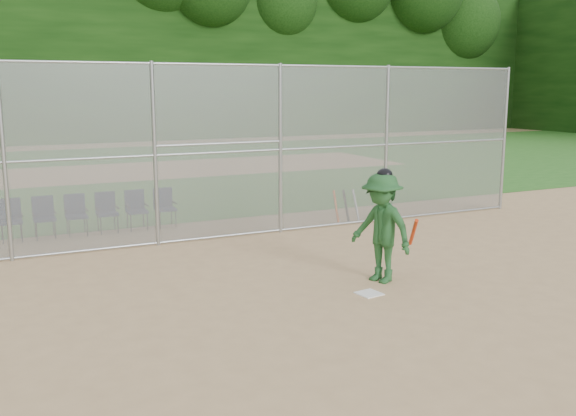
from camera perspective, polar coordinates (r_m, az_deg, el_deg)
name	(u,v)px	position (r m, az deg, el deg)	size (l,w,h in m)	color
ground	(353,298)	(10.83, 5.80, -7.96)	(100.00, 100.00, 0.00)	tan
grass_strip	(126,171)	(27.49, -14.17, 3.17)	(100.00, 100.00, 0.00)	#29651E
dirt_patch_far	(126,171)	(27.49, -14.17, 3.18)	(24.00, 24.00, 0.00)	tan
backstop_fence	(241,148)	(14.82, -4.21, 5.31)	(16.09, 0.09, 4.00)	gray
treeline	(111,38)	(29.31, -15.49, 14.33)	(81.00, 60.00, 11.00)	black
home_plate	(369,294)	(11.06, 7.21, -7.55)	(0.38, 0.38, 0.02)	white
batter_at_plate	(382,227)	(11.54, 8.31, -1.72)	(1.13, 1.43, 2.06)	#215427
water_cooler	(386,212)	(17.16, 8.69, -0.33)	(0.32, 0.32, 0.41)	white
spare_bats	(346,206)	(16.77, 5.18, 0.20)	(0.66, 0.38, 0.82)	#D84C14
chair_0	(11,221)	(15.81, -23.41, -1.04)	(0.54, 0.52, 0.96)	#101C3A
chair_1	(44,218)	(15.84, -20.84, -0.83)	(0.54, 0.52, 0.96)	#101C3A
chair_2	(76,215)	(15.91, -18.29, -0.62)	(0.54, 0.52, 0.96)	#101C3A
chair_3	(107,213)	(16.02, -15.77, -0.41)	(0.54, 0.52, 0.96)	#101C3A
chair_4	(137,210)	(16.15, -13.28, -0.20)	(0.54, 0.52, 0.96)	#101C3A
chair_5	(165,208)	(16.31, -10.84, 0.00)	(0.54, 0.52, 0.96)	#101C3A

